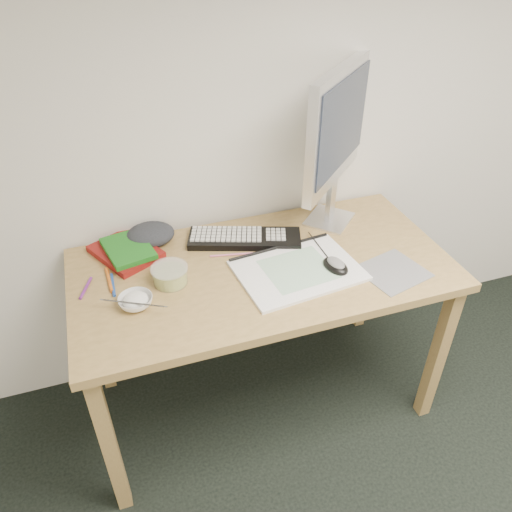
% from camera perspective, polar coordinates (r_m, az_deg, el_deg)
% --- Properties ---
extents(desk, '(1.40, 0.70, 0.75)m').
position_cam_1_polar(desk, '(1.90, 0.77, -3.13)').
color(desk, tan).
rests_on(desk, ground).
extents(mousepad, '(0.26, 0.25, 0.00)m').
position_cam_1_polar(mousepad, '(1.89, 15.37, -1.72)').
color(mousepad, slate).
rests_on(mousepad, desk).
extents(sketchpad, '(0.47, 0.36, 0.01)m').
position_cam_1_polar(sketchpad, '(1.83, 4.83, -1.66)').
color(sketchpad, white).
rests_on(sketchpad, desk).
extents(keyboard, '(0.46, 0.28, 0.03)m').
position_cam_1_polar(keyboard, '(1.98, -1.31, 2.00)').
color(keyboard, black).
rests_on(keyboard, desk).
extents(monitor, '(0.42, 0.41, 0.64)m').
position_cam_1_polar(monitor, '(1.97, 9.34, 14.03)').
color(monitor, silver).
rests_on(monitor, desk).
extents(mouse, '(0.10, 0.13, 0.04)m').
position_cam_1_polar(mouse, '(1.83, 9.11, -0.82)').
color(mouse, black).
rests_on(mouse, sketchpad).
extents(rice_bowl, '(0.13, 0.13, 0.04)m').
position_cam_1_polar(rice_bowl, '(1.72, -13.58, -5.08)').
color(rice_bowl, silver).
rests_on(rice_bowl, desk).
extents(chopsticks, '(0.20, 0.12, 0.02)m').
position_cam_1_polar(chopsticks, '(1.68, -13.82, -5.26)').
color(chopsticks, '#B2B2B4').
rests_on(chopsticks, rice_bowl).
extents(fruit_tub, '(0.15, 0.15, 0.06)m').
position_cam_1_polar(fruit_tub, '(1.78, -9.80, -2.16)').
color(fruit_tub, '#EEC254').
rests_on(fruit_tub, desk).
extents(book_red, '(0.29, 0.31, 0.03)m').
position_cam_1_polar(book_red, '(1.97, -14.66, 0.46)').
color(book_red, maroon).
rests_on(book_red, desk).
extents(book_green, '(0.20, 0.24, 0.02)m').
position_cam_1_polar(book_green, '(1.94, -14.42, 0.84)').
color(book_green, '#1B691A').
rests_on(book_green, book_red).
extents(cloth_lump, '(0.17, 0.14, 0.07)m').
position_cam_1_polar(cloth_lump, '(2.01, -11.99, 2.40)').
color(cloth_lump, '#25292C').
rests_on(cloth_lump, desk).
extents(pencil_pink, '(0.19, 0.05, 0.01)m').
position_cam_1_polar(pencil_pink, '(1.91, -2.38, 0.19)').
color(pencil_pink, pink).
rests_on(pencil_pink, desk).
extents(pencil_tan, '(0.15, 0.08, 0.01)m').
position_cam_1_polar(pencil_tan, '(1.85, -0.45, -1.03)').
color(pencil_tan, '#A37756').
rests_on(pencil_tan, desk).
extents(pencil_black, '(0.19, 0.01, 0.01)m').
position_cam_1_polar(pencil_black, '(1.91, 4.47, 0.13)').
color(pencil_black, black).
rests_on(pencil_black, desk).
extents(marker_blue, '(0.01, 0.13, 0.01)m').
position_cam_1_polar(marker_blue, '(1.83, -16.05, -3.19)').
color(marker_blue, '#1D469E').
rests_on(marker_blue, desk).
extents(marker_orange, '(0.02, 0.14, 0.01)m').
position_cam_1_polar(marker_orange, '(1.85, -16.43, -2.63)').
color(marker_orange, orange).
rests_on(marker_orange, desk).
extents(marker_purple, '(0.05, 0.11, 0.01)m').
position_cam_1_polar(marker_purple, '(1.84, -18.89, -3.48)').
color(marker_purple, '#68227D').
rests_on(marker_purple, desk).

